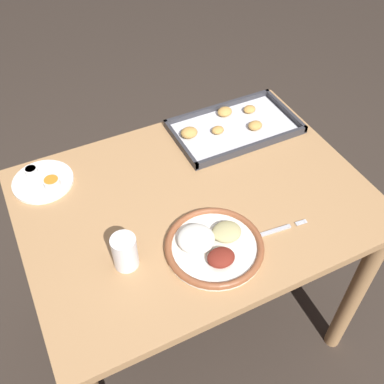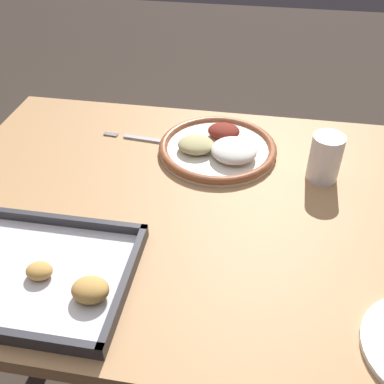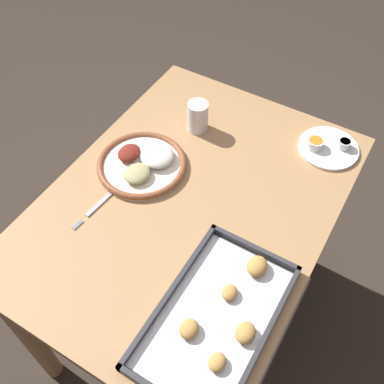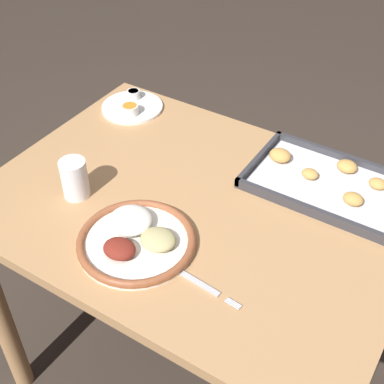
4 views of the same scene
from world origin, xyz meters
TOP-DOWN VIEW (x-y plane):
  - ground_plane at (0.00, 0.00)m, footprint 8.00×8.00m
  - dining_table at (0.00, 0.00)m, footprint 1.04×0.77m
  - dinner_plate at (-0.04, -0.19)m, footprint 0.27×0.27m
  - fork at (0.13, -0.21)m, footprint 0.21×0.03m
  - saucer_plate at (-0.40, 0.26)m, footprint 0.19×0.19m
  - baking_tray at (0.26, 0.24)m, footprint 0.43×0.26m
  - drinking_cup at (-0.27, -0.13)m, footprint 0.07×0.07m

SIDE VIEW (x-z plane):
  - ground_plane at x=0.00m, z-range 0.00..0.00m
  - dining_table at x=0.00m, z-range 0.25..1.03m
  - fork at x=0.13m, z-range 0.77..0.78m
  - baking_tray at x=0.26m, z-range 0.77..0.81m
  - saucer_plate at x=-0.40m, z-range 0.77..0.81m
  - dinner_plate at x=-0.04m, z-range 0.77..0.81m
  - drinking_cup at x=-0.27m, z-range 0.77..0.88m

